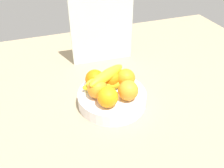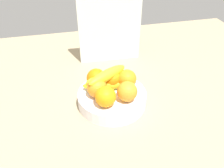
# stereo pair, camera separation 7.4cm
# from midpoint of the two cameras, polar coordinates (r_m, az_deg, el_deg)

# --- Properties ---
(ground_plane) EXTENTS (1.80, 1.40, 0.03)m
(ground_plane) POSITION_cam_midpoint_polar(r_m,az_deg,el_deg) (0.91, -3.47, -6.22)
(ground_plane) COLOR #9B8867
(fruit_bowl) EXTENTS (0.25, 0.25, 0.05)m
(fruit_bowl) POSITION_cam_midpoint_polar(r_m,az_deg,el_deg) (0.90, -2.38, -3.39)
(fruit_bowl) COLOR white
(fruit_bowl) RESTS_ON ground_plane
(orange_front_left) EXTENTS (0.07, 0.07, 0.07)m
(orange_front_left) POSITION_cam_midpoint_polar(r_m,az_deg,el_deg) (0.83, 1.29, -1.60)
(orange_front_left) COLOR orange
(orange_front_left) RESTS_ON fruit_bowl
(orange_front_right) EXTENTS (0.07, 0.07, 0.07)m
(orange_front_right) POSITION_cam_midpoint_polar(r_m,az_deg,el_deg) (0.89, 0.84, 1.31)
(orange_front_right) COLOR orange
(orange_front_right) RESTS_ON fruit_bowl
(orange_center) EXTENTS (0.07, 0.07, 0.07)m
(orange_center) POSITION_cam_midpoint_polar(r_m,az_deg,el_deg) (0.90, -2.69, 1.29)
(orange_center) COLOR orange
(orange_center) RESTS_ON fruit_bowl
(orange_back_left) EXTENTS (0.07, 0.07, 0.07)m
(orange_back_left) POSITION_cam_midpoint_polar(r_m,az_deg,el_deg) (0.90, -6.41, 1.09)
(orange_back_left) COLOR orange
(orange_back_left) RESTS_ON fruit_bowl
(orange_back_right) EXTENTS (0.07, 0.07, 0.07)m
(orange_back_right) POSITION_cam_midpoint_polar(r_m,az_deg,el_deg) (0.85, -5.96, -1.15)
(orange_back_right) COLOR orange
(orange_back_right) RESTS_ON fruit_bowl
(orange_top_stack) EXTENTS (0.07, 0.07, 0.07)m
(orange_top_stack) POSITION_cam_midpoint_polar(r_m,az_deg,el_deg) (0.81, -3.66, -3.16)
(orange_top_stack) COLOR orange
(orange_top_stack) RESTS_ON fruit_bowl
(banana_bunch) EXTENTS (0.19, 0.12, 0.08)m
(banana_bunch) POSITION_cam_midpoint_polar(r_m,az_deg,el_deg) (0.88, -3.71, 1.00)
(banana_bunch) COLOR yellow
(banana_bunch) RESTS_ON fruit_bowl
(cutting_board) EXTENTS (0.28, 0.03, 0.36)m
(cutting_board) POSITION_cam_midpoint_polar(r_m,az_deg,el_deg) (1.10, -4.39, 13.81)
(cutting_board) COLOR white
(cutting_board) RESTS_ON ground_plane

